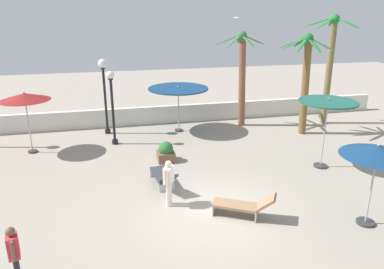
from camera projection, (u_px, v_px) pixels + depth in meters
ground_plane at (216, 210)px, 11.65m from camera, size 56.00×56.00×0.00m
boundary_wall at (166, 114)px, 20.34m from camera, size 25.20×0.30×0.96m
patio_umbrella_0 at (178, 90)px, 18.41m from camera, size 3.01×3.01×2.36m
patio_umbrella_1 at (25, 97)px, 15.50m from camera, size 2.10×2.10×2.72m
patio_umbrella_2 at (378, 152)px, 10.20m from camera, size 2.03×2.03×2.52m
patio_umbrella_3 at (328, 107)px, 14.03m from camera, size 2.20×2.20×2.84m
palm_tree_0 at (242, 69)px, 19.07m from camera, size 2.57×2.76×4.97m
palm_tree_1 at (330, 59)px, 19.30m from camera, size 2.91×2.84×5.76m
palm_tree_2 at (306, 72)px, 17.75m from camera, size 2.67×2.67×4.95m
lamp_post_0 at (104, 83)px, 17.94m from camera, size 0.44×0.44×3.74m
lamp_post_2 at (112, 101)px, 16.66m from camera, size 0.35×0.35×3.41m
lounge_chair_0 at (163, 176)px, 13.09m from camera, size 0.76×1.92×0.83m
lounge_chair_1 at (244, 205)px, 11.17m from camera, size 1.91×1.42×0.84m
guest_2 at (14, 251)px, 8.22m from camera, size 0.31×0.55×1.53m
guest_3 at (169, 179)px, 11.66m from camera, size 0.40×0.48×1.55m
seagull_0 at (237, 18)px, 20.09m from camera, size 0.70×1.05×0.14m
planter at (166, 152)px, 15.27m from camera, size 0.70×0.70×0.85m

